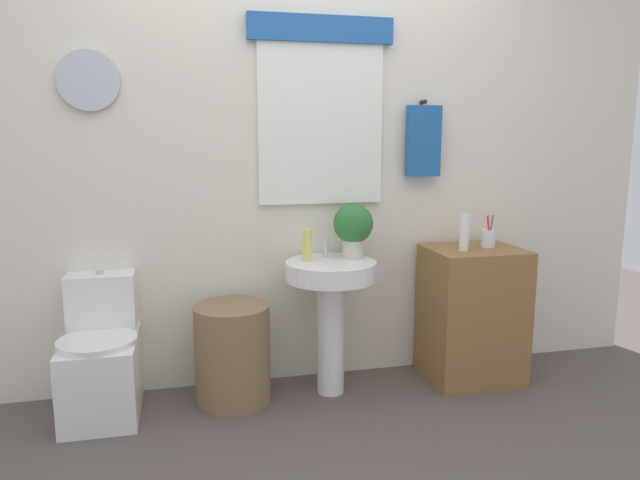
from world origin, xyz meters
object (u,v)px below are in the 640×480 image
Objects in this scene: toilet at (102,361)px; toothbrush_cup at (488,238)px; wooden_cabinet at (472,314)px; laundry_hamper at (233,354)px; pedestal_sink at (331,296)px; soap_bottle at (307,245)px; potted_plant at (353,226)px; lotion_bottle at (464,232)px.

toilet is 2.20m from toothbrush_cup.
wooden_cabinet is at bearing -167.53° from toothbrush_cup.
laundry_hamper is 1.38m from wooden_cabinet.
pedestal_sink reaches higher than toilet.
soap_bottle is 0.57× the size of potted_plant.
laundry_hamper is (0.66, -0.03, -0.01)m from toilet.
lotion_bottle is at bearing -2.08° from toilet.
pedestal_sink is at bearing 0.00° from laundry_hamper.
soap_bottle reaches higher than pedestal_sink.
soap_bottle is 0.93× the size of toothbrush_cup.
laundry_hamper is 0.94m from potted_plant.
toothbrush_cup is (0.79, -0.04, -0.09)m from potted_plant.
soap_bottle is at bearing 1.04° from toilet.
lotion_bottle is at bearing -9.27° from potted_plant.
wooden_cabinet is 3.80× the size of lotion_bottle.
lotion_bottle is (0.61, -0.10, -0.04)m from potted_plant.
toilet is at bearing 179.14° from wooden_cabinet.
pedestal_sink is at bearing -178.76° from toothbrush_cup.
soap_bottle is (-0.12, 0.05, 0.28)m from pedestal_sink.
soap_bottle reaches higher than wooden_cabinet.
wooden_cabinet reaches higher than toilet.
lotion_bottle reaches higher than toothbrush_cup.
laundry_hamper is at bearing -2.65° from toilet.
toilet is at bearing -178.73° from potted_plant.
soap_bottle is 0.84× the size of lotion_bottle.
pedestal_sink is 0.82m from lotion_bottle.
pedestal_sink is 2.46× the size of potted_plant.
lotion_bottle is at bearing -156.31° from wooden_cabinet.
potted_plant reaches higher than toothbrush_cup.
potted_plant reaches higher than lotion_bottle.
lotion_bottle is (1.29, -0.04, 0.61)m from laundry_hamper.
pedestal_sink reaches higher than laundry_hamper.
laundry_hamper is 0.61m from pedestal_sink.
potted_plant is at bearing 1.27° from toilet.
wooden_cabinet is 0.50m from lotion_bottle.
toothbrush_cup is at bearing 0.79° from laundry_hamper.
toothbrush_cup is (1.47, 0.02, 0.56)m from laundry_hamper.
soap_bottle is (-0.96, 0.05, 0.44)m from wooden_cabinet.
soap_bottle is at bearing 174.11° from lotion_bottle.
laundry_hamper is at bearing 180.00° from wooden_cabinet.
toilet is at bearing 177.35° from laundry_hamper.
potted_plant reaches higher than soap_bottle.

